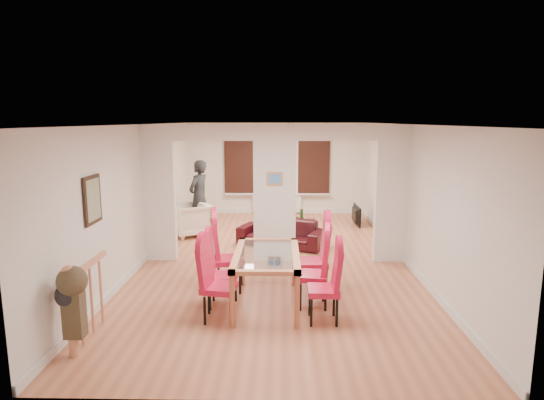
{
  "coord_description": "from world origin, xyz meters",
  "views": [
    {
      "loc": [
        0.12,
        -8.48,
        2.68
      ],
      "look_at": [
        -0.06,
        0.6,
        1.07
      ],
      "focal_mm": 30.0,
      "sensor_mm": 36.0,
      "label": 1
    }
  ],
  "objects_px": {
    "coffee_table": "(295,225)",
    "dining_chair_rb": "(312,270)",
    "armchair": "(190,220)",
    "bowl": "(299,219)",
    "dining_chair_la": "(219,282)",
    "dining_chair_lb": "(223,272)",
    "dining_chair_ra": "(323,285)",
    "dining_chair_lc": "(229,254)",
    "sofa": "(282,233)",
    "television": "(354,215)",
    "dining_table": "(267,278)",
    "person": "(199,196)",
    "dining_chair_rc": "(312,257)",
    "bottle": "(302,214)"
  },
  "relations": [
    {
      "from": "sofa",
      "to": "bottle",
      "type": "height_order",
      "value": "sofa"
    },
    {
      "from": "armchair",
      "to": "television",
      "type": "distance_m",
      "value": 4.18
    },
    {
      "from": "dining_chair_rc",
      "to": "bowl",
      "type": "height_order",
      "value": "dining_chair_rc"
    },
    {
      "from": "dining_chair_rc",
      "to": "bowl",
      "type": "bearing_deg",
      "value": 87.54
    },
    {
      "from": "dining_chair_rc",
      "to": "sofa",
      "type": "xyz_separation_m",
      "value": [
        -0.48,
        2.71,
        -0.3
      ]
    },
    {
      "from": "armchair",
      "to": "person",
      "type": "distance_m",
      "value": 0.62
    },
    {
      "from": "dining_chair_rc",
      "to": "dining_chair_la",
      "type": "bearing_deg",
      "value": -145.18
    },
    {
      "from": "dining_chair_la",
      "to": "bottle",
      "type": "bearing_deg",
      "value": 86.52
    },
    {
      "from": "armchair",
      "to": "coffee_table",
      "type": "distance_m",
      "value": 2.57
    },
    {
      "from": "dining_chair_la",
      "to": "dining_chair_rc",
      "type": "relative_size",
      "value": 0.93
    },
    {
      "from": "dining_chair_lc",
      "to": "television",
      "type": "relative_size",
      "value": 1.34
    },
    {
      "from": "dining_chair_la",
      "to": "dining_chair_lb",
      "type": "distance_m",
      "value": 0.46
    },
    {
      "from": "bottle",
      "to": "bowl",
      "type": "relative_size",
      "value": 1.35
    },
    {
      "from": "dining_chair_la",
      "to": "armchair",
      "type": "relative_size",
      "value": 1.28
    },
    {
      "from": "bowl",
      "to": "sofa",
      "type": "bearing_deg",
      "value": -106.28
    },
    {
      "from": "dining_chair_rb",
      "to": "bottle",
      "type": "height_order",
      "value": "dining_chair_rb"
    },
    {
      "from": "dining_chair_lc",
      "to": "armchair",
      "type": "distance_m",
      "value": 3.67
    },
    {
      "from": "armchair",
      "to": "dining_chair_lc",
      "type": "bearing_deg",
      "value": -8.49
    },
    {
      "from": "armchair",
      "to": "bowl",
      "type": "bearing_deg",
      "value": 76.42
    },
    {
      "from": "dining_chair_la",
      "to": "bowl",
      "type": "relative_size",
      "value": 4.84
    },
    {
      "from": "dining_chair_lb",
      "to": "dining_chair_ra",
      "type": "xyz_separation_m",
      "value": [
        1.41,
        -0.49,
        -0.0
      ]
    },
    {
      "from": "dining_chair_rb",
      "to": "armchair",
      "type": "xyz_separation_m",
      "value": [
        -2.58,
        4.06,
        -0.17
      ]
    },
    {
      "from": "dining_chair_ra",
      "to": "armchair",
      "type": "relative_size",
      "value": 1.24
    },
    {
      "from": "bottle",
      "to": "sofa",
      "type": "bearing_deg",
      "value": -108.62
    },
    {
      "from": "person",
      "to": "television",
      "type": "xyz_separation_m",
      "value": [
        3.85,
        0.85,
        -0.62
      ]
    },
    {
      "from": "dining_chair_lc",
      "to": "dining_chair_rc",
      "type": "distance_m",
      "value": 1.32
    },
    {
      "from": "dining_chair_ra",
      "to": "person",
      "type": "xyz_separation_m",
      "value": [
        -2.54,
        4.92,
        0.35
      ]
    },
    {
      "from": "dining_table",
      "to": "person",
      "type": "distance_m",
      "value": 4.72
    },
    {
      "from": "dining_chair_ra",
      "to": "armchair",
      "type": "distance_m",
      "value": 5.31
    },
    {
      "from": "sofa",
      "to": "person",
      "type": "bearing_deg",
      "value": 171.89
    },
    {
      "from": "sofa",
      "to": "armchair",
      "type": "distance_m",
      "value": 2.29
    },
    {
      "from": "armchair",
      "to": "bottle",
      "type": "xyz_separation_m",
      "value": [
        2.63,
        0.66,
        -0.0
      ]
    },
    {
      "from": "dining_chair_lc",
      "to": "sofa",
      "type": "relative_size",
      "value": 0.63
    },
    {
      "from": "dining_chair_lc",
      "to": "dining_chair_lb",
      "type": "bearing_deg",
      "value": -103.56
    },
    {
      "from": "person",
      "to": "bottle",
      "type": "relative_size",
      "value": 5.83
    },
    {
      "from": "dining_chair_ra",
      "to": "dining_chair_rb",
      "type": "distance_m",
      "value": 0.52
    },
    {
      "from": "dining_chair_rc",
      "to": "dining_table",
      "type": "bearing_deg",
      "value": -148.29
    },
    {
      "from": "dining_chair_lb",
      "to": "bottle",
      "type": "xyz_separation_m",
      "value": [
        1.35,
        4.74,
        -0.14
      ]
    },
    {
      "from": "dining_table",
      "to": "dining_chair_lb",
      "type": "bearing_deg",
      "value": -173.1
    },
    {
      "from": "dining_chair_rb",
      "to": "dining_chair_ra",
      "type": "bearing_deg",
      "value": -69.17
    },
    {
      "from": "dining_chair_la",
      "to": "dining_chair_lb",
      "type": "height_order",
      "value": "dining_chair_la"
    },
    {
      "from": "dining_chair_lb",
      "to": "dining_chair_rc",
      "type": "height_order",
      "value": "dining_chair_rc"
    },
    {
      "from": "dining_chair_lb",
      "to": "television",
      "type": "distance_m",
      "value": 5.95
    },
    {
      "from": "dining_chair_lb",
      "to": "armchair",
      "type": "xyz_separation_m",
      "value": [
        -1.28,
        4.08,
        -0.14
      ]
    },
    {
      "from": "coffee_table",
      "to": "dining_chair_rc",
      "type": "bearing_deg",
      "value": -88.17
    },
    {
      "from": "dining_chair_lc",
      "to": "dining_table",
      "type": "bearing_deg",
      "value": -55.38
    },
    {
      "from": "dining_chair_la",
      "to": "person",
      "type": "xyz_separation_m",
      "value": [
        -1.14,
        4.9,
        0.34
      ]
    },
    {
      "from": "television",
      "to": "coffee_table",
      "type": "xyz_separation_m",
      "value": [
        -1.52,
        -0.6,
        -0.14
      ]
    },
    {
      "from": "coffee_table",
      "to": "dining_chair_rb",
      "type": "bearing_deg",
      "value": -88.77
    },
    {
      "from": "dining_table",
      "to": "bowl",
      "type": "bearing_deg",
      "value": 81.98
    }
  ]
}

